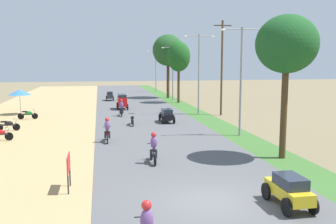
{
  "coord_description": "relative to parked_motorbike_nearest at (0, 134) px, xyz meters",
  "views": [
    {
      "loc": [
        -4.13,
        -13.0,
        5.37
      ],
      "look_at": [
        0.94,
        14.22,
        1.59
      ],
      "focal_mm": 39.59,
      "sensor_mm": 36.0,
      "label": 1
    }
  ],
  "objects": [
    {
      "name": "ground_plane",
      "position": [
        10.82,
        -13.16,
        -0.55
      ],
      "size": [
        180.0,
        180.0,
        0.0
      ],
      "primitive_type": "plane",
      "color": "#7A6B4C"
    },
    {
      "name": "road_strip",
      "position": [
        10.82,
        -13.16,
        -0.51
      ],
      "size": [
        9.0,
        140.0,
        0.08
      ],
      "primitive_type": "cube",
      "color": "#565659",
      "rests_on": "ground"
    },
    {
      "name": "parked_motorbike_nearest",
      "position": [
        0.0,
        0.0,
        0.0
      ],
      "size": [
        1.8,
        0.54,
        0.94
      ],
      "color": "black",
      "rests_on": "dirt_shoulder"
    },
    {
      "name": "parked_motorbike_second",
      "position": [
        -0.3,
        3.76,
        0.0
      ],
      "size": [
        1.8,
        0.54,
        0.94
      ],
      "color": "black",
      "rests_on": "dirt_shoulder"
    },
    {
      "name": "parked_motorbike_third",
      "position": [
        0.14,
        9.6,
        0.0
      ],
      "size": [
        1.8,
        0.54,
        0.94
      ],
      "color": "black",
      "rests_on": "dirt_shoulder"
    },
    {
      "name": "street_signboard",
      "position": [
        5.36,
        -10.82,
        0.55
      ],
      "size": [
        0.06,
        1.3,
        1.5
      ],
      "color": "#262628",
      "rests_on": "dirt_shoulder"
    },
    {
      "name": "vendor_umbrella",
      "position": [
        -1.2,
        13.04,
        1.75
      ],
      "size": [
        2.2,
        2.2,
        2.52
      ],
      "color": "#99999E",
      "rests_on": "dirt_shoulder"
    },
    {
      "name": "median_tree_nearest",
      "position": [
        16.59,
        -7.63,
        5.68
      ],
      "size": [
        3.32,
        3.32,
        7.8
      ],
      "color": "#4C351E",
      "rests_on": "median_strip"
    },
    {
      "name": "median_tree_second",
      "position": [
        16.79,
        20.67,
        5.41
      ],
      "size": [
        2.98,
        2.98,
        7.89
      ],
      "color": "#4C351E",
      "rests_on": "median_strip"
    },
    {
      "name": "median_tree_third",
      "position": [
        16.62,
        27.19,
        6.41
      ],
      "size": [
        4.48,
        4.48,
        9.21
      ],
      "color": "#4C351E",
      "rests_on": "median_strip"
    },
    {
      "name": "streetlamp_near",
      "position": [
        16.62,
        -1.18,
        3.95
      ],
      "size": [
        3.16,
        0.2,
        7.7
      ],
      "color": "gray",
      "rests_on": "median_strip"
    },
    {
      "name": "streetlamp_mid",
      "position": [
        16.62,
        10.18,
        4.11
      ],
      "size": [
        3.16,
        0.2,
        8.01
      ],
      "color": "gray",
      "rests_on": "median_strip"
    },
    {
      "name": "streetlamp_far",
      "position": [
        16.62,
        23.58,
        3.77
      ],
      "size": [
        3.16,
        0.2,
        7.36
      ],
      "color": "gray",
      "rests_on": "median_strip"
    },
    {
      "name": "streetlamp_farthest",
      "position": [
        16.62,
        38.91,
        3.78
      ],
      "size": [
        3.16,
        0.2,
        7.37
      ],
      "color": "gray",
      "rests_on": "median_strip"
    },
    {
      "name": "utility_pole_near",
      "position": [
        18.69,
        9.18,
        4.32
      ],
      "size": [
        1.8,
        0.2,
        9.36
      ],
      "color": "brown",
      "rests_on": "ground"
    },
    {
      "name": "car_sedan_yellow",
      "position": [
        13.42,
        -14.18,
        0.19
      ],
      "size": [
        1.1,
        2.26,
        1.19
      ],
      "color": "gold",
      "rests_on": "road_strip"
    },
    {
      "name": "car_sedan_black",
      "position": [
        12.45,
        5.39,
        0.19
      ],
      "size": [
        1.1,
        2.26,
        1.19
      ],
      "color": "black",
      "rests_on": "road_strip"
    },
    {
      "name": "car_van_red",
      "position": [
        9.18,
        15.29,
        0.47
      ],
      "size": [
        1.19,
        2.41,
        1.67
      ],
      "color": "red",
      "rests_on": "road_strip"
    },
    {
      "name": "car_hatchback_charcoal",
      "position": [
        8.08,
        24.94,
        0.19
      ],
      "size": [
        1.04,
        2.0,
        1.23
      ],
      "color": "#282D33",
      "rests_on": "road_strip"
    },
    {
      "name": "motorbike_ahead_second",
      "position": [
        9.41,
        -7.39,
        0.3
      ],
      "size": [
        0.54,
        1.8,
        1.66
      ],
      "color": "black",
      "rests_on": "road_strip"
    },
    {
      "name": "motorbike_ahead_third",
      "position": [
        7.14,
        -1.74,
        0.3
      ],
      "size": [
        0.54,
        1.8,
        1.66
      ],
      "color": "black",
      "rests_on": "road_strip"
    },
    {
      "name": "motorbike_ahead_fourth",
      "position": [
        9.35,
        4.53,
        0.02
      ],
      "size": [
        0.54,
        1.8,
        0.94
      ],
      "color": "black",
      "rests_on": "road_strip"
    },
    {
      "name": "motorbike_ahead_fifth",
      "position": [
        8.77,
        9.98,
        0.3
      ],
      "size": [
        0.54,
        1.8,
        1.66
      ],
      "color": "black",
      "rests_on": "road_strip"
    }
  ]
}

